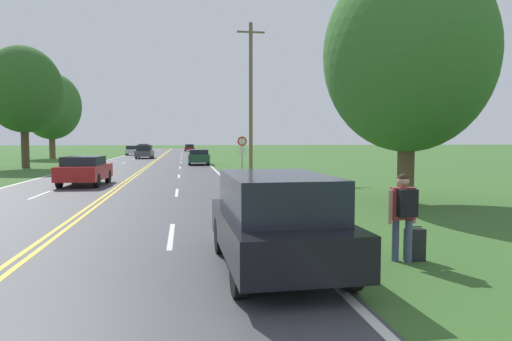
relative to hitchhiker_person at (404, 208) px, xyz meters
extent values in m
cube|color=silver|center=(-4.34, 3.03, -1.00)|extent=(0.12, 3.00, 0.00)
cube|color=silver|center=(-4.34, 12.03, -1.00)|extent=(0.12, 3.00, 0.00)
cube|color=silver|center=(-4.34, 21.03, -1.00)|extent=(0.12, 3.00, 0.00)
cube|color=silver|center=(-4.34, 30.03, -1.00)|extent=(0.12, 3.00, 0.00)
cube|color=silver|center=(-4.34, 39.03, -1.00)|extent=(0.12, 3.00, 0.00)
cube|color=silver|center=(-4.34, 48.03, -1.00)|extent=(0.12, 3.00, 0.00)
cube|color=silver|center=(-4.34, 57.03, -1.00)|extent=(0.12, 3.00, 0.00)
cube|color=silver|center=(-4.34, 66.03, -1.00)|extent=(0.12, 3.00, 0.00)
cube|color=silver|center=(-4.34, 75.03, -1.00)|extent=(0.12, 3.00, 0.00)
cube|color=silver|center=(-4.34, 84.03, -1.00)|extent=(0.12, 3.00, 0.00)
cube|color=silver|center=(-4.34, 93.03, -1.00)|extent=(0.12, 3.00, 0.00)
cube|color=silver|center=(-4.34, 102.03, -1.00)|extent=(0.12, 3.00, 0.00)
cube|color=silver|center=(-9.91, 12.03, -1.00)|extent=(0.12, 3.00, 0.00)
cube|color=silver|center=(-9.91, 21.03, -1.00)|extent=(0.12, 3.00, 0.00)
cube|color=silver|center=(-9.91, 30.03, -1.00)|extent=(0.12, 3.00, 0.00)
cube|color=silver|center=(-9.91, 39.03, -1.00)|extent=(0.12, 3.00, 0.00)
cube|color=silver|center=(-9.91, 48.03, -1.00)|extent=(0.12, 3.00, 0.00)
cube|color=silver|center=(-9.91, 57.03, -1.00)|extent=(0.12, 3.00, 0.00)
cube|color=silver|center=(-9.91, 66.03, -1.00)|extent=(0.12, 3.00, 0.00)
cube|color=silver|center=(-9.91, 75.03, -1.00)|extent=(0.12, 3.00, 0.00)
cube|color=silver|center=(-9.91, 84.03, -1.00)|extent=(0.12, 3.00, 0.00)
cube|color=silver|center=(-9.91, 93.03, -1.00)|extent=(0.12, 3.00, 0.00)
cube|color=silver|center=(-9.91, 102.03, -1.00)|extent=(0.12, 3.00, 0.00)
cylinder|color=#475175|center=(-0.09, 0.12, -0.61)|extent=(0.13, 0.13, 0.80)
cylinder|color=#475175|center=(0.09, -0.04, -0.61)|extent=(0.13, 0.13, 0.80)
cube|color=#993333|center=(0.00, 0.04, 0.09)|extent=(0.44, 0.19, 0.60)
sphere|color=tan|center=(0.00, 0.04, 0.51)|extent=(0.22, 0.22, 0.22)
sphere|color=#2D2319|center=(0.00, 0.04, 0.54)|extent=(0.20, 0.20, 0.20)
cylinder|color=tan|center=(-0.24, 0.03, 0.03)|extent=(0.09, 0.09, 0.63)
cylinder|color=tan|center=(0.24, 0.04, 0.03)|extent=(0.09, 0.09, 0.63)
cube|color=black|center=(0.00, -0.14, 0.12)|extent=(0.35, 0.18, 0.50)
cube|color=black|center=(0.27, 0.06, -0.71)|extent=(0.37, 0.18, 0.61)
cylinder|color=black|center=(0.27, 0.06, -0.37)|extent=(0.26, 0.03, 0.02)
cylinder|color=red|center=(0.24, 12.66, -0.77)|extent=(0.24, 0.24, 0.50)
sphere|color=red|center=(0.24, 12.66, -0.47)|extent=(0.23, 0.23, 0.23)
cylinder|color=red|center=(0.40, 12.66, -0.71)|extent=(0.08, 0.09, 0.09)
cylinder|color=red|center=(0.08, 12.66, -0.71)|extent=(0.08, 0.09, 0.09)
cylinder|color=gray|center=(-0.52, 19.58, 0.21)|extent=(0.07, 0.07, 2.46)
cylinder|color=silver|center=(-0.52, 19.56, 1.19)|extent=(0.60, 0.02, 0.60)
torus|color=red|center=(-0.52, 19.55, 1.19)|extent=(0.55, 0.07, 0.55)
cube|color=silver|center=(-0.52, 19.56, 0.64)|extent=(0.44, 0.02, 0.44)
cylinder|color=brown|center=(0.34, 21.77, 3.90)|extent=(0.24, 0.24, 9.84)
cube|color=brown|center=(0.34, 21.77, 8.22)|extent=(1.80, 0.12, 0.10)
cylinder|color=brown|center=(3.88, 7.49, 0.36)|extent=(0.60, 0.60, 2.75)
ellipsoid|color=#386B2D|center=(3.88, 7.49, 4.29)|extent=(6.00, 6.00, 6.90)
cylinder|color=brown|center=(-19.98, 51.43, 0.70)|extent=(0.71, 0.71, 3.42)
ellipsoid|color=#386B2D|center=(-19.98, 51.43, 5.42)|extent=(7.08, 7.08, 8.15)
cylinder|color=#473828|center=(-16.77, 31.76, 0.88)|extent=(0.61, 0.61, 3.79)
ellipsoid|color=#2D5B23|center=(-16.77, 31.76, 5.35)|extent=(6.06, 6.06, 6.97)
cylinder|color=black|center=(-1.54, -1.37, -0.65)|extent=(0.22, 0.74, 0.73)
cylinder|color=black|center=(-3.25, -1.40, -0.65)|extent=(0.22, 0.74, 0.73)
cylinder|color=black|center=(-1.60, 1.28, -0.65)|extent=(0.22, 0.74, 0.73)
cylinder|color=black|center=(-3.31, 1.24, -0.65)|extent=(0.22, 0.74, 0.73)
cube|color=black|center=(-2.42, -0.06, -0.36)|extent=(2.00, 4.31, 0.66)
cube|color=#1E232D|center=(-2.42, -0.06, 0.32)|extent=(1.74, 3.03, 0.69)
cylinder|color=black|center=(-9.74, 17.28, -0.66)|extent=(0.23, 0.71, 0.71)
cylinder|color=black|center=(-8.01, 17.19, -0.66)|extent=(0.23, 0.71, 0.71)
cylinder|color=black|center=(-9.86, 14.81, -0.66)|extent=(0.23, 0.71, 0.71)
cylinder|color=black|center=(-8.13, 14.72, -0.66)|extent=(0.23, 0.71, 0.71)
cube|color=#A81E1E|center=(-8.93, 16.00, -0.34)|extent=(2.13, 4.08, 0.71)
cube|color=#1E232D|center=(-8.94, 15.84, 0.23)|extent=(1.81, 2.28, 0.44)
cylinder|color=black|center=(-1.82, 33.29, -0.71)|extent=(0.21, 0.61, 0.61)
cylinder|color=black|center=(-3.53, 33.31, -0.71)|extent=(0.21, 0.61, 0.61)
cylinder|color=black|center=(-1.80, 35.79, -0.71)|extent=(0.21, 0.61, 0.61)
cylinder|color=black|center=(-3.50, 35.81, -0.71)|extent=(0.21, 0.61, 0.61)
cube|color=#1E472D|center=(-2.66, 34.55, -0.39)|extent=(1.94, 4.04, 0.71)
cube|color=#1E232D|center=(-2.66, 34.55, 0.18)|extent=(1.70, 2.83, 0.42)
cylinder|color=black|center=(-9.62, 51.39, -0.70)|extent=(0.22, 0.63, 0.62)
cylinder|color=black|center=(-7.90, 51.34, -0.70)|extent=(0.22, 0.63, 0.62)
cylinder|color=black|center=(-9.70, 48.59, -0.70)|extent=(0.22, 0.63, 0.62)
cylinder|color=black|center=(-7.98, 48.54, -0.70)|extent=(0.22, 0.63, 0.62)
cube|color=#47474C|center=(-8.80, 49.96, -0.40)|extent=(2.05, 4.58, 0.66)
cube|color=#1E232D|center=(-8.80, 49.78, 0.29)|extent=(1.76, 2.54, 0.72)
cylinder|color=black|center=(-12.49, 64.23, -0.71)|extent=(0.21, 0.61, 0.61)
cylinder|color=black|center=(-10.95, 64.25, -0.71)|extent=(0.21, 0.61, 0.61)
cylinder|color=black|center=(-12.46, 61.85, -0.71)|extent=(0.21, 0.61, 0.61)
cylinder|color=black|center=(-10.93, 61.87, -0.71)|extent=(0.21, 0.61, 0.61)
cube|color=silver|center=(-11.71, 63.05, -0.43)|extent=(1.77, 3.86, 0.63)
cube|color=#1E232D|center=(-11.71, 63.05, 0.15)|extent=(1.55, 2.70, 0.52)
cylinder|color=black|center=(-11.65, 75.33, -0.66)|extent=(0.22, 0.72, 0.72)
cylinder|color=black|center=(-10.04, 75.29, -0.66)|extent=(0.22, 0.72, 0.72)
cylinder|color=black|center=(-11.71, 72.77, -0.66)|extent=(0.22, 0.72, 0.72)
cylinder|color=black|center=(-10.11, 72.73, -0.66)|extent=(0.22, 0.72, 0.72)
cube|color=#C1B28E|center=(-10.88, 74.03, -0.40)|extent=(1.91, 4.17, 0.59)
cube|color=#1E232D|center=(-10.88, 74.03, 0.24)|extent=(1.66, 2.93, 0.68)
cylinder|color=black|center=(-2.03, 83.92, -0.68)|extent=(0.23, 0.68, 0.67)
cylinder|color=black|center=(-3.69, 83.85, -0.68)|extent=(0.23, 0.68, 0.67)
cylinder|color=black|center=(-2.14, 86.55, -0.68)|extent=(0.23, 0.68, 0.67)
cylinder|color=black|center=(-3.79, 86.48, -0.68)|extent=(0.23, 0.68, 0.67)
cube|color=maroon|center=(-2.91, 85.20, -0.45)|extent=(2.03, 4.32, 0.52)
cube|color=#1E232D|center=(-2.91, 85.20, 0.10)|extent=(1.75, 3.04, 0.59)
camera|label=1|loc=(-4.02, -7.85, 1.27)|focal=32.00mm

